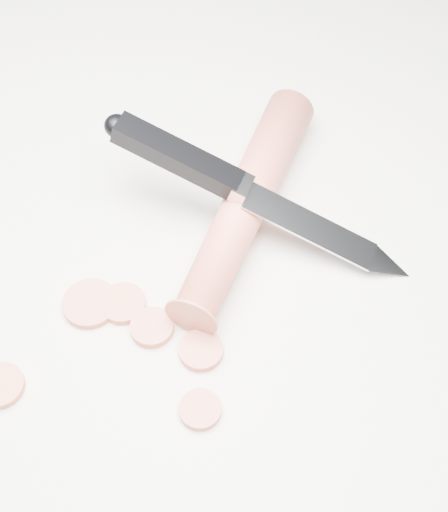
{
  "coord_description": "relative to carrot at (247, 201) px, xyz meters",
  "views": [
    {
      "loc": [
        0.05,
        -0.32,
        0.45
      ],
      "look_at": [
        0.06,
        -0.02,
        0.02
      ],
      "focal_mm": 50.0,
      "sensor_mm": 36.0,
      "label": 1
    }
  ],
  "objects": [
    {
      "name": "carrot_slice_6",
      "position": [
        -0.04,
        -0.16,
        -0.02
      ],
      "size": [
        0.03,
        0.03,
        0.01
      ],
      "primitive_type": "cylinder",
      "color": "#CF654B",
      "rests_on": "ground"
    },
    {
      "name": "kitchen_knife",
      "position": [
        0.01,
        -0.01,
        0.02
      ],
      "size": [
        0.24,
        0.13,
        0.08
      ],
      "primitive_type": null,
      "color": "silver",
      "rests_on": "ground"
    },
    {
      "name": "carrot",
      "position": [
        0.0,
        0.0,
        0.0
      ],
      "size": [
        0.12,
        0.22,
        0.04
      ],
      "primitive_type": "cylinder",
      "rotation": [
        1.57,
        0.0,
        -0.41
      ],
      "color": "#DE5A46",
      "rests_on": "ground"
    },
    {
      "name": "carrot_slice_2",
      "position": [
        -0.07,
        -0.1,
        -0.02
      ],
      "size": [
        0.03,
        0.03,
        0.01
      ],
      "primitive_type": "cylinder",
      "color": "#CF654B",
      "rests_on": "ground"
    },
    {
      "name": "carrot_slice_1",
      "position": [
        -0.12,
        -0.08,
        -0.02
      ],
      "size": [
        0.04,
        0.04,
        0.01
      ],
      "primitive_type": "cylinder",
      "color": "#CF654B",
      "rests_on": "ground"
    },
    {
      "name": "carrot_slice_5",
      "position": [
        -0.12,
        -0.08,
        -0.02
      ],
      "size": [
        0.04,
        0.04,
        0.01
      ],
      "primitive_type": "cylinder",
      "color": "#CF654B",
      "rests_on": "ground"
    },
    {
      "name": "ground",
      "position": [
        -0.08,
        -0.03,
        -0.02
      ],
      "size": [
        2.4,
        2.4,
        0.0
      ],
      "primitive_type": "plane",
      "color": "silver",
      "rests_on": "ground"
    },
    {
      "name": "carrot_slice_3",
      "position": [
        -0.1,
        -0.08,
        -0.02
      ],
      "size": [
        0.03,
        0.03,
        0.01
      ],
      "primitive_type": "cylinder",
      "color": "#CF654B",
      "rests_on": "ground"
    },
    {
      "name": "carrot_slice_4",
      "position": [
        -0.04,
        -0.12,
        -0.02
      ],
      "size": [
        0.03,
        0.03,
        0.01
      ],
      "primitive_type": "cylinder",
      "color": "#CF654B",
      "rests_on": "ground"
    },
    {
      "name": "carrot_slice_0",
      "position": [
        -0.18,
        -0.14,
        -0.02
      ],
      "size": [
        0.03,
        0.03,
        0.01
      ],
      "primitive_type": "cylinder",
      "color": "#CF654B",
      "rests_on": "ground"
    }
  ]
}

